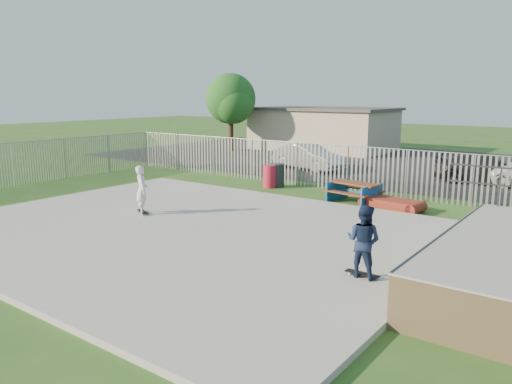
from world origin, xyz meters
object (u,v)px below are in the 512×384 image
Objects in this scene: funbox at (392,204)px; car_dark at (485,169)px; car_silver at (308,157)px; picnic_table at (354,192)px; trash_bin_grey at (277,175)px; trash_bin_red at (270,176)px; skater_white at (142,190)px; tree_left at (231,99)px; skater_navy at (364,241)px.

car_dark is at bearing 86.83° from funbox.
funbox is at bearing -119.11° from car_silver.
picnic_table is 8.63m from car_silver.
trash_bin_grey is 0.25× the size of car_silver.
trash_bin_red is 0.24× the size of car_silver.
skater_white is at bearing -118.12° from picnic_table.
trash_bin_red is at bearing 179.48° from picnic_table.
tree_left is (-9.50, 4.82, 3.10)m from car_silver.
trash_bin_red is (-6.16, 0.92, 0.32)m from funbox.
picnic_table is 4.56m from trash_bin_red.
funbox is at bearing -8.47° from trash_bin_red.
picnic_table is at bearing -13.13° from trash_bin_grey.
tree_left reaches higher than trash_bin_red.
car_dark is at bearing -85.95° from skater_navy.
tree_left is at bearing 137.46° from trash_bin_grey.
trash_bin_red is at bearing -43.50° from skater_navy.
car_dark is at bearing -11.18° from tree_left.
tree_left reaches higher than trash_bin_grey.
skater_navy is at bearing -44.35° from tree_left.
trash_bin_grey is at bearing 124.67° from car_dark.
tree_left reaches higher than picnic_table.
skater_navy reaches higher than funbox.
tree_left is (-11.04, 10.13, 3.30)m from trash_bin_grey.
picnic_table is 1.96× the size of trash_bin_grey.
car_silver is 0.76× the size of tree_left.
car_silver reaches higher than car_dark.
car_dark is 19.16m from tree_left.
skater_white is at bearing -127.47° from funbox.
tree_left is 3.43× the size of skater_white.
car_silver is at bearing -53.80° from skater_navy.
trash_bin_red is 0.22× the size of car_dark.
trash_bin_grey is 0.65× the size of skater_white.
trash_bin_grey is at bearing -45.28° from skater_navy.
car_dark is (3.17, 7.48, 0.29)m from picnic_table.
tree_left reaches higher than car_silver.
trash_bin_grey is (-5.98, 1.26, 0.34)m from funbox.
skater_navy is (8.39, -8.35, 0.47)m from trash_bin_red.
funbox is 1.24× the size of skater_navy.
skater_navy is at bearing -55.30° from picnic_table.
skater_navy reaches higher than car_silver.
picnic_table is 0.48× the size of car_silver.
car_silver is at bearing 91.17° from car_dark.
skater_white is (10.59, -17.73, -2.85)m from tree_left.
trash_bin_red is at bearing 125.47° from car_dark.
skater_white is (-7.95, -14.06, 0.28)m from car_dark.
car_dark is 0.82× the size of tree_left.
trash_bin_red is 11.85m from skater_navy.
tree_left reaches higher than car_dark.
trash_bin_grey is 11.97m from skater_navy.
skater_white is at bearing -93.44° from trash_bin_grey.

